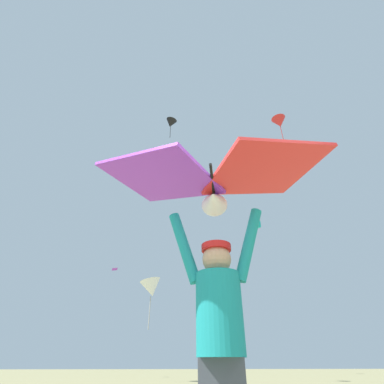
# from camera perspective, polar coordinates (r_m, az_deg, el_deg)

# --- Properties ---
(kite_flyer_person) EXTENTS (0.81, 0.41, 1.92)m
(kite_flyer_person) POSITION_cam_1_polar(r_m,az_deg,el_deg) (2.19, 5.85, -27.57)
(kite_flyer_person) COLOR #424751
(kite_flyer_person) RESTS_ON ground
(held_stunt_kite) EXTENTS (2.07, 1.29, 0.43)m
(held_stunt_kite) POSITION_cam_1_polar(r_m,az_deg,el_deg) (2.53, 4.23, 2.59)
(held_stunt_kite) COLOR black
(distant_kite_teal_high_right) EXTENTS (0.56, 0.64, 0.81)m
(distant_kite_teal_high_right) POSITION_cam_1_polar(r_m,az_deg,el_deg) (33.29, 13.35, -6.47)
(distant_kite_teal_high_right) COLOR #19B2AD
(distant_kite_red_far_center) EXTENTS (0.99, 0.97, 1.88)m
(distant_kite_red_far_center) POSITION_cam_1_polar(r_m,az_deg,el_deg) (17.91, 17.48, 13.43)
(distant_kite_red_far_center) COLOR red
(distant_kite_white_high_left) EXTENTS (1.90, 1.74, 2.91)m
(distant_kite_white_high_left) POSITION_cam_1_polar(r_m,az_deg,el_deg) (17.73, -8.35, -18.91)
(distant_kite_white_high_left) COLOR white
(distant_kite_black_mid_left) EXTENTS (0.95, 0.94, 1.89)m
(distant_kite_black_mid_left) POSITION_cam_1_polar(r_m,az_deg,el_deg) (21.48, -4.38, 13.83)
(distant_kite_black_mid_left) COLOR black
(distant_kite_purple_low_left) EXTENTS (0.57, 0.58, 0.16)m
(distant_kite_purple_low_left) POSITION_cam_1_polar(r_m,az_deg,el_deg) (24.11, -15.56, -14.95)
(distant_kite_purple_low_left) COLOR purple
(marker_flag) EXTENTS (0.30, 0.24, 2.09)m
(marker_flag) POSITION_cam_1_polar(r_m,az_deg,el_deg) (8.62, 3.79, -24.89)
(marker_flag) COLOR silver
(marker_flag) RESTS_ON ground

